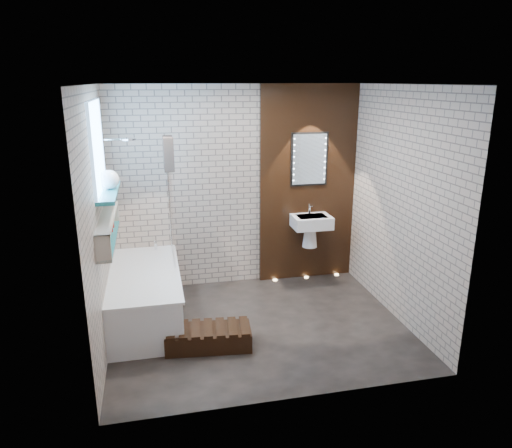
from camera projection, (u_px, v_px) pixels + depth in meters
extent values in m
plane|color=black|center=(259.00, 326.00, 5.36)|extent=(3.20, 3.20, 0.00)
cube|color=#BAA394|center=(237.00, 188.00, 6.20)|extent=(3.20, 0.04, 2.60)
cube|color=#BAA394|center=(296.00, 258.00, 3.77)|extent=(3.20, 0.04, 2.60)
cube|color=#BAA394|center=(99.00, 224.00, 4.65)|extent=(0.04, 2.60, 2.60)
cube|color=#BAA394|center=(400.00, 206.00, 5.31)|extent=(0.04, 2.60, 2.60)
plane|color=white|center=(259.00, 84.00, 4.61)|extent=(3.20, 3.20, 0.00)
cube|color=black|center=(308.00, 185.00, 6.37)|extent=(1.30, 0.06, 2.60)
cube|color=#7FADE0|center=(97.00, 147.00, 4.78)|extent=(0.03, 1.00, 0.90)
cube|color=#22767D|center=(109.00, 192.00, 4.93)|extent=(0.18, 1.00, 0.04)
cube|color=#22767D|center=(109.00, 239.00, 4.87)|extent=(0.14, 1.30, 0.03)
cube|color=#B2A899|center=(107.00, 218.00, 4.80)|extent=(0.14, 1.30, 0.03)
cube|color=#B2A899|center=(103.00, 249.00, 4.24)|extent=(0.14, 0.03, 0.26)
cube|color=#B2A899|center=(112.00, 212.00, 5.43)|extent=(0.14, 0.03, 0.26)
cube|color=white|center=(145.00, 297.00, 5.45)|extent=(0.75, 1.70, 0.55)
cube|color=white|center=(144.00, 273.00, 5.36)|extent=(0.79, 1.74, 0.03)
cylinder|color=silver|center=(156.00, 245.00, 6.06)|extent=(0.04, 0.04, 0.12)
cube|color=white|center=(170.00, 200.00, 5.64)|extent=(0.01, 0.78, 1.40)
cube|color=black|center=(168.00, 154.00, 5.36)|extent=(0.11, 0.29, 0.38)
cylinder|color=silver|center=(128.00, 139.00, 5.40)|extent=(0.18, 0.18, 0.02)
cube|color=white|center=(312.00, 222.00, 6.30)|extent=(0.50, 0.36, 0.16)
cone|color=white|center=(310.00, 237.00, 6.41)|extent=(0.20, 0.20, 0.28)
cylinder|color=silver|center=(310.00, 209.00, 6.35)|extent=(0.03, 0.03, 0.14)
cube|color=black|center=(309.00, 159.00, 6.23)|extent=(0.50, 0.02, 0.70)
cube|color=silver|center=(310.00, 159.00, 6.22)|extent=(0.45, 0.01, 0.65)
cube|color=black|center=(209.00, 338.00, 4.93)|extent=(0.90, 0.48, 0.19)
cylinder|color=#934816|center=(107.00, 239.00, 4.68)|extent=(0.05, 0.05, 0.10)
cylinder|color=maroon|center=(105.00, 246.00, 4.41)|extent=(0.06, 0.06, 0.15)
cylinder|color=maroon|center=(110.00, 226.00, 5.05)|extent=(0.05, 0.05, 0.12)
cylinder|color=maroon|center=(111.00, 221.00, 5.19)|extent=(0.06, 0.06, 0.16)
sphere|color=white|center=(109.00, 180.00, 4.97)|extent=(0.20, 0.20, 0.20)
cylinder|color=#FFD899|center=(275.00, 280.00, 6.58)|extent=(0.06, 0.06, 0.01)
cylinder|color=#FFD899|center=(306.00, 277.00, 6.67)|extent=(0.06, 0.06, 0.01)
cylinder|color=#FFD899|center=(337.00, 274.00, 6.77)|extent=(0.06, 0.06, 0.01)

